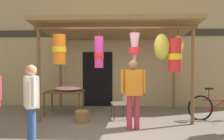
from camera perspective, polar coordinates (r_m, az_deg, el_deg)
ground_plane at (r=5.24m, az=-0.11°, el=-15.51°), size 30.00×30.00×0.00m
shop_facade at (r=7.71m, az=0.90°, el=6.23°), size 10.47×0.29×4.35m
market_stall_canopy at (r=6.13m, az=1.91°, el=9.47°), size 4.52×2.42×2.78m
display_table at (r=6.57m, az=-13.00°, el=-6.38°), size 1.14×0.78×0.72m
flower_heap_on_table at (r=6.58m, az=-12.00°, el=-5.06°), size 0.83×0.58×0.14m
folding_chair at (r=5.88m, az=2.70°, el=-8.60°), size 0.48×0.48×0.84m
wicker_basket_by_table at (r=5.68m, az=-8.36°, el=-12.61°), size 0.37×0.37×0.30m
parked_bicycle at (r=6.51m, az=27.55°, el=-9.18°), size 1.75×0.44×0.92m
customer_foreground at (r=4.07m, az=-21.53°, el=-7.60°), size 0.40×0.51×1.53m
shopper_by_bananas at (r=4.90m, az=5.91°, el=-5.16°), size 0.59×0.27×1.64m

